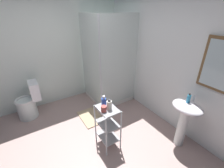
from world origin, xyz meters
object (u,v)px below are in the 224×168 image
at_px(shampoo_bottle_blue, 104,102).
at_px(bath_mat, 91,117).
at_px(lotion_bottle_white, 109,105).
at_px(rinse_cup, 104,109).
at_px(shower_stall, 107,83).
at_px(hand_soap_bottle, 189,99).
at_px(toilet, 29,103).
at_px(storage_cart, 108,124).
at_px(pedestal_sink, 185,116).

xyz_separation_m(shampoo_bottle_blue, bath_mat, (-0.74, 0.08, -0.81)).
xyz_separation_m(lotion_bottle_white, rinse_cup, (0.00, -0.09, -0.03)).
height_order(shower_stall, hand_soap_bottle, shower_stall).
relative_size(shower_stall, bath_mat, 3.33).
relative_size(toilet, bath_mat, 1.27).
bearing_deg(rinse_cup, storage_cart, 112.67).
relative_size(pedestal_sink, rinse_cup, 9.16).
height_order(lotion_bottle_white, rinse_cup, lotion_bottle_white).
bearing_deg(hand_soap_bottle, pedestal_sink, -37.79).
xyz_separation_m(hand_soap_bottle, lotion_bottle_white, (-0.57, -1.03, -0.06)).
bearing_deg(hand_soap_bottle, bath_mat, -144.72).
xyz_separation_m(toilet, storage_cart, (1.53, 0.98, 0.12)).
distance_m(lotion_bottle_white, bath_mat, 1.16).
bearing_deg(shampoo_bottle_blue, shower_stall, 147.54).
distance_m(storage_cart, lotion_bottle_white, 0.38).
bearing_deg(toilet, pedestal_sink, 43.07).
bearing_deg(shampoo_bottle_blue, lotion_bottle_white, 21.19).
height_order(pedestal_sink, lotion_bottle_white, lotion_bottle_white).
bearing_deg(toilet, shampoo_bottle_blue, 33.26).
relative_size(pedestal_sink, lotion_bottle_white, 4.84).
height_order(storage_cart, rinse_cup, rinse_cup).
bearing_deg(storage_cart, shower_stall, 149.64).
xyz_separation_m(storage_cart, rinse_cup, (0.03, -0.08, 0.35)).
relative_size(pedestal_sink, toilet, 1.07).
xyz_separation_m(rinse_cup, bath_mat, (-0.84, 0.14, -0.78)).
xyz_separation_m(toilet, hand_soap_bottle, (2.13, 2.03, 0.56)).
height_order(storage_cart, hand_soap_bottle, hand_soap_bottle).
bearing_deg(shower_stall, hand_soap_bottle, 10.04).
relative_size(pedestal_sink, storage_cart, 1.09).
xyz_separation_m(storage_cart, hand_soap_bottle, (0.60, 1.05, 0.44)).
relative_size(lotion_bottle_white, rinse_cup, 1.89).
bearing_deg(storage_cart, pedestal_sink, 58.79).
height_order(pedestal_sink, toilet, pedestal_sink).
xyz_separation_m(lotion_bottle_white, shampoo_bottle_blue, (-0.10, -0.04, 0.01)).
distance_m(shower_stall, storage_cart, 1.43).
distance_m(toilet, rinse_cup, 1.86).
bearing_deg(storage_cart, shampoo_bottle_blue, -160.64).
bearing_deg(toilet, lotion_bottle_white, 32.60).
xyz_separation_m(shampoo_bottle_blue, rinse_cup, (0.10, -0.06, -0.04)).
distance_m(shower_stall, toilet, 1.74).
relative_size(shampoo_bottle_blue, rinse_cup, 2.15).
height_order(shower_stall, pedestal_sink, shower_stall).
relative_size(rinse_cup, bath_mat, 0.15).
height_order(toilet, rinse_cup, rinse_cup).
height_order(pedestal_sink, bath_mat, pedestal_sink).
distance_m(pedestal_sink, toilet, 2.96).
relative_size(shower_stall, pedestal_sink, 2.47).
height_order(hand_soap_bottle, lotion_bottle_white, hand_soap_bottle).
bearing_deg(shampoo_bottle_blue, toilet, -146.74).
bearing_deg(storage_cart, rinse_cup, -67.33).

